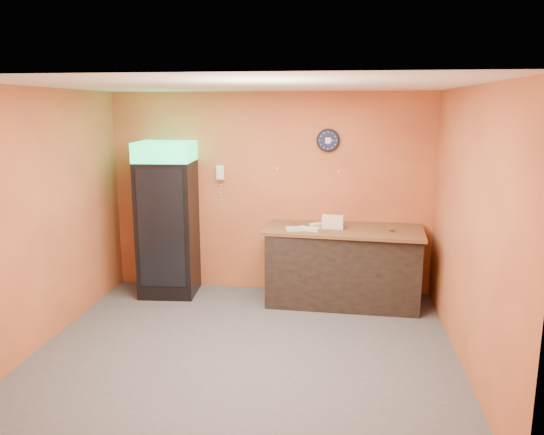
# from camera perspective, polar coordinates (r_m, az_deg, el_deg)

# --- Properties ---
(floor) EXTENTS (4.50, 4.50, 0.00)m
(floor) POSITION_cam_1_polar(r_m,az_deg,el_deg) (5.98, -2.76, -13.87)
(floor) COLOR #47474C
(floor) RESTS_ON ground
(back_wall) EXTENTS (4.50, 0.02, 2.80)m
(back_wall) POSITION_cam_1_polar(r_m,az_deg,el_deg) (7.46, -0.21, 2.64)
(back_wall) COLOR #CF713A
(back_wall) RESTS_ON floor
(left_wall) EXTENTS (0.02, 4.00, 2.80)m
(left_wall) POSITION_cam_1_polar(r_m,az_deg,el_deg) (6.31, -23.46, -0.04)
(left_wall) COLOR #CF713A
(left_wall) RESTS_ON floor
(right_wall) EXTENTS (0.02, 4.00, 2.80)m
(right_wall) POSITION_cam_1_polar(r_m,az_deg,el_deg) (5.59, 20.46, -1.24)
(right_wall) COLOR #CF713A
(right_wall) RESTS_ON floor
(ceiling) EXTENTS (4.50, 4.00, 0.02)m
(ceiling) POSITION_cam_1_polar(r_m,az_deg,el_deg) (5.39, -3.07, 14.04)
(ceiling) COLOR white
(ceiling) RESTS_ON back_wall
(beverage_cooler) EXTENTS (0.79, 0.81, 2.13)m
(beverage_cooler) POSITION_cam_1_polar(r_m,az_deg,el_deg) (7.45, -11.23, -0.40)
(beverage_cooler) COLOR black
(beverage_cooler) RESTS_ON floor
(prep_counter) EXTENTS (2.00, 0.95, 0.98)m
(prep_counter) POSITION_cam_1_polar(r_m,az_deg,el_deg) (7.18, 7.61, -5.29)
(prep_counter) COLOR black
(prep_counter) RESTS_ON floor
(wall_clock) EXTENTS (0.31, 0.06, 0.31)m
(wall_clock) POSITION_cam_1_polar(r_m,az_deg,el_deg) (7.29, 6.05, 8.25)
(wall_clock) COLOR black
(wall_clock) RESTS_ON back_wall
(wall_phone) EXTENTS (0.11, 0.10, 0.20)m
(wall_phone) POSITION_cam_1_polar(r_m,az_deg,el_deg) (7.49, -5.58, 4.82)
(wall_phone) COLOR white
(wall_phone) RESTS_ON back_wall
(butcher_paper) EXTENTS (2.13, 1.12, 0.04)m
(butcher_paper) POSITION_cam_1_polar(r_m,az_deg,el_deg) (7.05, 7.72, -1.30)
(butcher_paper) COLOR brown
(butcher_paper) RESTS_ON prep_counter
(sub_roll_stack) EXTENTS (0.29, 0.13, 0.18)m
(sub_roll_stack) POSITION_cam_1_polar(r_m,az_deg,el_deg) (6.98, 6.56, -0.48)
(sub_roll_stack) COLOR beige
(sub_roll_stack) RESTS_ON butcher_paper
(wrapped_sandwich_left) EXTENTS (0.29, 0.16, 0.04)m
(wrapped_sandwich_left) POSITION_cam_1_polar(r_m,az_deg,el_deg) (6.86, 2.69, -1.23)
(wrapped_sandwich_left) COLOR beige
(wrapped_sandwich_left) RESTS_ON butcher_paper
(wrapped_sandwich_mid) EXTENTS (0.30, 0.20, 0.04)m
(wrapped_sandwich_mid) POSITION_cam_1_polar(r_m,az_deg,el_deg) (6.86, 4.02, -1.24)
(wrapped_sandwich_mid) COLOR beige
(wrapped_sandwich_mid) RESTS_ON butcher_paper
(wrapped_sandwich_right) EXTENTS (0.27, 0.24, 0.04)m
(wrapped_sandwich_right) POSITION_cam_1_polar(r_m,az_deg,el_deg) (7.15, 5.14, -0.74)
(wrapped_sandwich_right) COLOR beige
(wrapped_sandwich_right) RESTS_ON butcher_paper
(kitchen_tool) EXTENTS (0.06, 0.06, 0.06)m
(kitchen_tool) POSITION_cam_1_polar(r_m,az_deg,el_deg) (7.20, 5.69, -0.56)
(kitchen_tool) COLOR silver
(kitchen_tool) RESTS_ON butcher_paper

